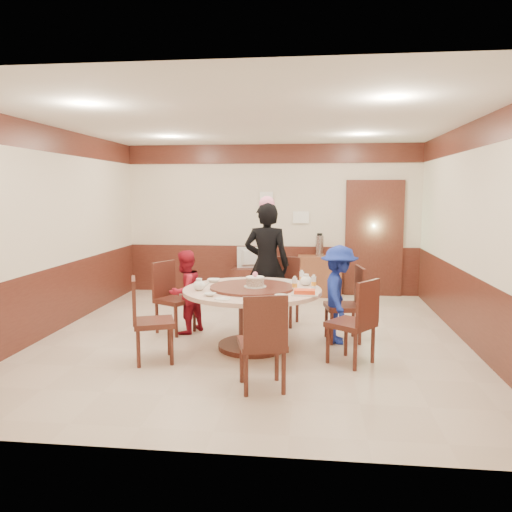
# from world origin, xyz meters

# --- Properties ---
(room) EXTENTS (6.00, 6.04, 2.84)m
(room) POSITION_xyz_m (0.01, 0.01, 1.08)
(room) COLOR beige
(room) RESTS_ON ground
(banquet_table) EXTENTS (1.69, 1.69, 0.78)m
(banquet_table) POSITION_xyz_m (0.05, -0.47, 0.53)
(banquet_table) COLOR #4A1F17
(banquet_table) RESTS_ON ground
(chair_0) EXTENTS (0.51, 0.50, 0.97)m
(chair_0) POSITION_xyz_m (1.20, -0.03, 0.30)
(chair_0) COLOR #4A1F17
(chair_0) RESTS_ON ground
(chair_1) EXTENTS (0.53, 0.54, 0.97)m
(chair_1) POSITION_xyz_m (0.35, 0.72, 0.30)
(chair_1) COLOR #4A1F17
(chair_1) RESTS_ON ground
(chair_2) EXTENTS (0.60, 0.60, 0.97)m
(chair_2) POSITION_xyz_m (-1.10, 0.12, 0.30)
(chair_2) COLOR #4A1F17
(chair_2) RESTS_ON ground
(chair_3) EXTENTS (0.57, 0.57, 0.97)m
(chair_3) POSITION_xyz_m (-1.02, -1.08, 0.30)
(chair_3) COLOR #4A1F17
(chair_3) RESTS_ON ground
(chair_4) EXTENTS (0.54, 0.54, 0.97)m
(chair_4) POSITION_xyz_m (0.30, -1.75, 0.30)
(chair_4) COLOR #4A1F17
(chair_4) RESTS_ON ground
(chair_5) EXTENTS (0.62, 0.62, 0.97)m
(chair_5) POSITION_xyz_m (1.23, -0.90, 0.30)
(chair_5) COLOR #4A1F17
(chair_5) RESTS_ON ground
(person_standing) EXTENTS (0.67, 0.47, 1.77)m
(person_standing) POSITION_xyz_m (0.13, 0.62, 0.89)
(person_standing) COLOR black
(person_standing) RESTS_ON ground
(person_red) EXTENTS (0.64, 0.69, 1.14)m
(person_red) POSITION_xyz_m (-0.94, 0.11, 0.57)
(person_red) COLOR maroon
(person_red) RESTS_ON ground
(person_blue) EXTENTS (0.49, 0.83, 1.25)m
(person_blue) POSITION_xyz_m (1.12, -0.10, 0.63)
(person_blue) COLOR navy
(person_blue) RESTS_ON ground
(birthday_cake) EXTENTS (0.27, 0.27, 0.19)m
(birthday_cake) POSITION_xyz_m (0.09, -0.52, 0.84)
(birthday_cake) COLOR white
(birthday_cake) RESTS_ON banquet_table
(teapot_left) EXTENTS (0.17, 0.15, 0.13)m
(teapot_left) POSITION_xyz_m (-0.57, -0.66, 0.81)
(teapot_left) COLOR white
(teapot_left) RESTS_ON banquet_table
(teapot_right) EXTENTS (0.17, 0.15, 0.13)m
(teapot_right) POSITION_xyz_m (0.70, -0.19, 0.81)
(teapot_right) COLOR white
(teapot_right) RESTS_ON banquet_table
(bowl_0) EXTENTS (0.17, 0.17, 0.04)m
(bowl_0) POSITION_xyz_m (-0.51, -0.09, 0.77)
(bowl_0) COLOR white
(bowl_0) RESTS_ON banquet_table
(bowl_1) EXTENTS (0.14, 0.14, 0.04)m
(bowl_1) POSITION_xyz_m (0.44, -1.01, 0.77)
(bowl_1) COLOR white
(bowl_1) RESTS_ON banquet_table
(bowl_2) EXTENTS (0.13, 0.13, 0.03)m
(bowl_2) POSITION_xyz_m (-0.37, -0.96, 0.77)
(bowl_2) COLOR white
(bowl_2) RESTS_ON banquet_table
(bowl_3) EXTENTS (0.14, 0.14, 0.04)m
(bowl_3) POSITION_xyz_m (0.71, -0.64, 0.77)
(bowl_3) COLOR white
(bowl_3) RESTS_ON banquet_table
(saucer_near) EXTENTS (0.18, 0.18, 0.01)m
(saucer_near) POSITION_xyz_m (-0.20, -1.12, 0.76)
(saucer_near) COLOR white
(saucer_near) RESTS_ON banquet_table
(saucer_far) EXTENTS (0.18, 0.18, 0.01)m
(saucer_far) POSITION_xyz_m (0.50, 0.03, 0.76)
(saucer_far) COLOR white
(saucer_far) RESTS_ON banquet_table
(shrimp_platter) EXTENTS (0.30, 0.20, 0.06)m
(shrimp_platter) POSITION_xyz_m (0.69, -0.79, 0.78)
(shrimp_platter) COLOR white
(shrimp_platter) RESTS_ON banquet_table
(bottle_0) EXTENTS (0.06, 0.06, 0.16)m
(bottle_0) POSITION_xyz_m (0.57, -0.57, 0.83)
(bottle_0) COLOR silver
(bottle_0) RESTS_ON banquet_table
(bottle_1) EXTENTS (0.06, 0.06, 0.16)m
(bottle_1) POSITION_xyz_m (0.79, -0.44, 0.83)
(bottle_1) COLOR silver
(bottle_1) RESTS_ON banquet_table
(bottle_2) EXTENTS (0.06, 0.06, 0.16)m
(bottle_2) POSITION_xyz_m (0.64, -0.09, 0.83)
(bottle_2) COLOR silver
(bottle_2) RESTS_ON banquet_table
(tv_stand) EXTENTS (0.85, 0.45, 0.50)m
(tv_stand) POSITION_xyz_m (-0.28, 2.75, 0.25)
(tv_stand) COLOR #4A1F17
(tv_stand) RESTS_ON ground
(television) EXTENTS (0.70, 0.13, 0.40)m
(television) POSITION_xyz_m (-0.28, 2.75, 0.70)
(television) COLOR gray
(television) RESTS_ON tv_stand
(side_cabinet) EXTENTS (0.80, 0.40, 0.75)m
(side_cabinet) POSITION_xyz_m (0.91, 2.78, 0.38)
(side_cabinet) COLOR brown
(side_cabinet) RESTS_ON ground
(thermos) EXTENTS (0.15, 0.15, 0.38)m
(thermos) POSITION_xyz_m (0.90, 2.78, 0.94)
(thermos) COLOR silver
(thermos) RESTS_ON side_cabinet
(notice_left) EXTENTS (0.25, 0.00, 0.35)m
(notice_left) POSITION_xyz_m (-0.10, 2.96, 1.75)
(notice_left) COLOR white
(notice_left) RESTS_ON room
(notice_right) EXTENTS (0.30, 0.00, 0.22)m
(notice_right) POSITION_xyz_m (0.55, 2.96, 1.45)
(notice_right) COLOR white
(notice_right) RESTS_ON room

